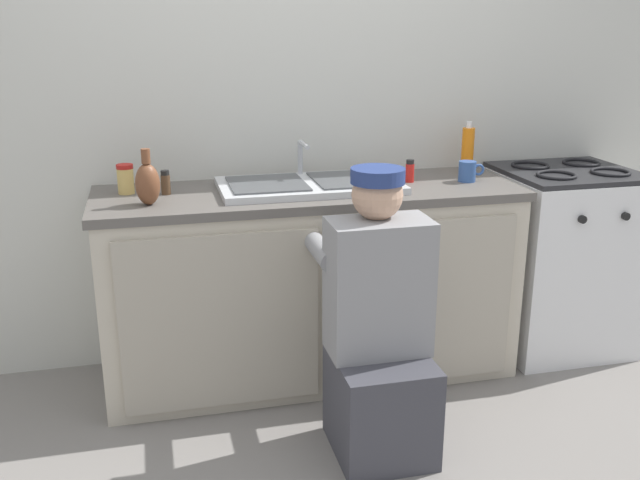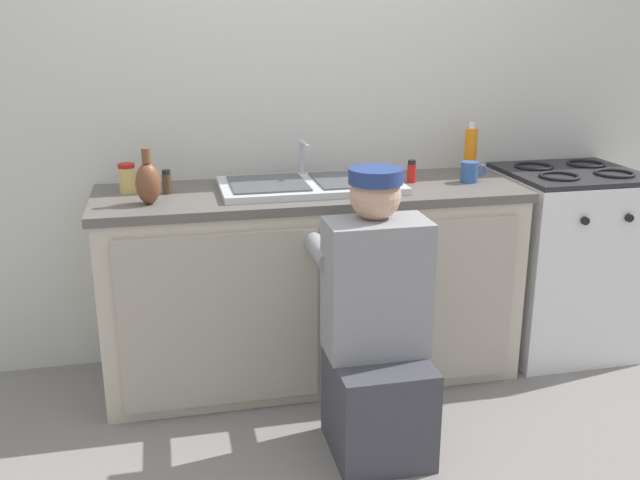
% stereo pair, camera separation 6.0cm
% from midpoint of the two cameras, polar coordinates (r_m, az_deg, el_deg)
% --- Properties ---
extents(ground_plane, '(12.00, 12.00, 0.00)m').
position_cam_midpoint_polar(ground_plane, '(3.24, 0.94, -12.70)').
color(ground_plane, gray).
extents(back_wall, '(6.00, 0.10, 2.50)m').
position_cam_midpoint_polar(back_wall, '(3.46, -1.51, 11.15)').
color(back_wall, silver).
rests_on(back_wall, ground_plane).
extents(counter_cabinet, '(1.86, 0.62, 0.86)m').
position_cam_midpoint_polar(counter_cabinet, '(3.31, -0.20, -3.80)').
color(counter_cabinet, beige).
rests_on(counter_cabinet, ground_plane).
extents(countertop, '(1.90, 0.62, 0.04)m').
position_cam_midpoint_polar(countertop, '(3.19, -0.24, 3.78)').
color(countertop, '#5B5651').
rests_on(countertop, counter_cabinet).
extents(sink_double_basin, '(0.80, 0.44, 0.19)m').
position_cam_midpoint_polar(sink_double_basin, '(3.18, -0.25, 4.47)').
color(sink_double_basin, silver).
rests_on(sink_double_basin, countertop).
extents(stove_range, '(0.64, 0.62, 0.93)m').
position_cam_midpoint_polar(stove_range, '(3.79, 19.33, -1.54)').
color(stove_range, white).
rests_on(stove_range, ground_plane).
extents(plumber_person, '(0.42, 0.61, 1.10)m').
position_cam_midpoint_polar(plumber_person, '(2.74, 5.18, -7.85)').
color(plumber_person, '#3F3F47').
rests_on(plumber_person, ground_plane).
extents(spice_bottle_red, '(0.04, 0.04, 0.10)m').
position_cam_midpoint_polar(spice_bottle_red, '(3.33, 7.85, 5.44)').
color(spice_bottle_red, red).
rests_on(spice_bottle_red, countertop).
extents(condiment_jar, '(0.07, 0.07, 0.13)m').
position_cam_midpoint_polar(condiment_jar, '(3.20, -14.65, 4.81)').
color(condiment_jar, '#DBB760').
rests_on(condiment_jar, countertop).
extents(vase_decorative, '(0.10, 0.10, 0.23)m').
position_cam_midpoint_polar(vase_decorative, '(2.98, -13.03, 4.52)').
color(vase_decorative, brown).
rests_on(vase_decorative, countertop).
extents(spice_bottle_pepper, '(0.04, 0.04, 0.10)m').
position_cam_midpoint_polar(spice_bottle_pepper, '(3.15, -11.63, 4.56)').
color(spice_bottle_pepper, '#513823').
rests_on(spice_bottle_pepper, countertop).
extents(coffee_mug, '(0.13, 0.08, 0.09)m').
position_cam_midpoint_polar(coffee_mug, '(3.39, 12.41, 5.34)').
color(coffee_mug, '#335699').
rests_on(coffee_mug, countertop).
extents(soap_bottle_orange, '(0.06, 0.06, 0.25)m').
position_cam_midpoint_polar(soap_bottle_orange, '(3.57, 12.42, 7.02)').
color(soap_bottle_orange, orange).
rests_on(soap_bottle_orange, countertop).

